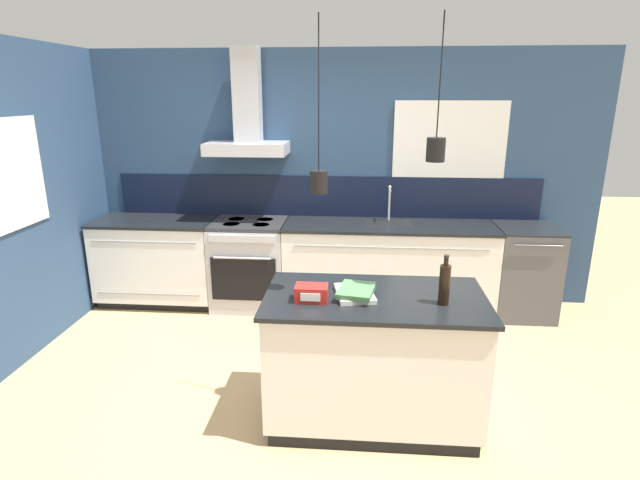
{
  "coord_description": "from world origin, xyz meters",
  "views": [
    {
      "loc": [
        0.36,
        -3.16,
        2.16
      ],
      "look_at": [
        0.05,
        0.61,
        1.05
      ],
      "focal_mm": 28.0,
      "sensor_mm": 36.0,
      "label": 1
    }
  ],
  "objects": [
    {
      "name": "counter_run_left",
      "position": [
        -1.75,
        1.69,
        0.46
      ],
      "size": [
        1.24,
        0.64,
        0.91
      ],
      "color": "black",
      "rests_on": "ground_plane"
    },
    {
      "name": "ground_plane",
      "position": [
        0.0,
        0.0,
        0.0
      ],
      "size": [
        16.0,
        16.0,
        0.0
      ],
      "primitive_type": "plane",
      "color": "tan",
      "rests_on": "ground"
    },
    {
      "name": "kitchen_island",
      "position": [
        0.47,
        -0.16,
        0.46
      ],
      "size": [
        1.43,
        0.79,
        0.91
      ],
      "color": "black",
      "rests_on": "ground_plane"
    },
    {
      "name": "wall_left",
      "position": [
        -2.43,
        0.7,
        1.3
      ],
      "size": [
        0.08,
        3.8,
        2.6
      ],
      "color": "navy",
      "rests_on": "ground_plane"
    },
    {
      "name": "counter_run_sink",
      "position": [
        0.66,
        1.69,
        0.46
      ],
      "size": [
        2.12,
        0.64,
        1.27
      ],
      "color": "black",
      "rests_on": "ground_plane"
    },
    {
      "name": "wall_back",
      "position": [
        -0.04,
        2.0,
        1.35
      ],
      "size": [
        5.6,
        2.29,
        2.6
      ],
      "color": "navy",
      "rests_on": "ground_plane"
    },
    {
      "name": "dishwasher",
      "position": [
        2.01,
        1.69,
        0.46
      ],
      "size": [
        0.59,
        0.65,
        0.91
      ],
      "color": "#4C4C51",
      "rests_on": "ground_plane"
    },
    {
      "name": "bottle_on_island",
      "position": [
        0.89,
        -0.26,
        1.04
      ],
      "size": [
        0.07,
        0.07,
        0.32
      ],
      "color": "black",
      "rests_on": "kitchen_island"
    },
    {
      "name": "oven_range",
      "position": [
        -0.77,
        1.69,
        0.46
      ],
      "size": [
        0.75,
        0.66,
        0.91
      ],
      "color": "#B5B5BA",
      "rests_on": "ground_plane"
    },
    {
      "name": "book_stack",
      "position": [
        0.34,
        -0.18,
        0.94
      ],
      "size": [
        0.28,
        0.36,
        0.06
      ],
      "color": "silver",
      "rests_on": "kitchen_island"
    },
    {
      "name": "red_supply_box",
      "position": [
        0.07,
        -0.27,
        0.96
      ],
      "size": [
        0.2,
        0.14,
        0.1
      ],
      "color": "red",
      "rests_on": "kitchen_island"
    }
  ]
}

